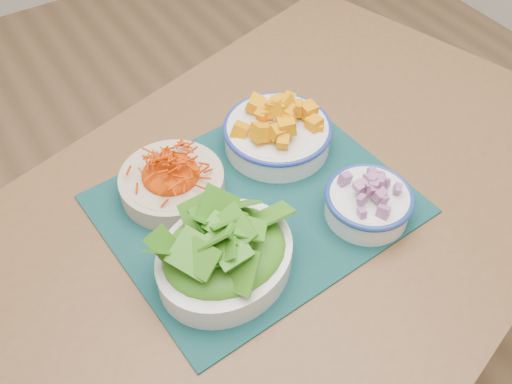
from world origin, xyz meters
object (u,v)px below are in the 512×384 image
table (290,228)px  carrot_bowl (172,179)px  onion_bowl (369,199)px  squash_bowl (278,128)px  lettuce_bowl (225,251)px  placemat (256,204)px

table → carrot_bowl: (-0.18, 0.12, 0.13)m
carrot_bowl → onion_bowl: bearing=-41.0°
table → squash_bowl: 0.20m
squash_bowl → lettuce_bowl: (-0.23, -0.20, 0.00)m
table → onion_bowl: size_ratio=9.27×
table → lettuce_bowl: size_ratio=5.09×
placemat → onion_bowl: onion_bowl is taller
table → onion_bowl: onion_bowl is taller
squash_bowl → lettuce_bowl: 0.30m
placemat → onion_bowl: (0.15, -0.12, 0.04)m
squash_bowl → placemat: bearing=-137.7°
table → carrot_bowl: carrot_bowl is taller
carrot_bowl → onion_bowl: onion_bowl is taller
squash_bowl → onion_bowl: bearing=-81.1°
carrot_bowl → squash_bowl: (0.23, 0.00, 0.01)m
lettuce_bowl → onion_bowl: bearing=-22.8°
table → lettuce_bowl: 0.25m
carrot_bowl → table: bearing=-34.0°
table → carrot_bowl: 0.25m
lettuce_bowl → squash_bowl: bearing=24.2°
placemat → squash_bowl: squash_bowl is taller
lettuce_bowl → onion_bowl: 0.27m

